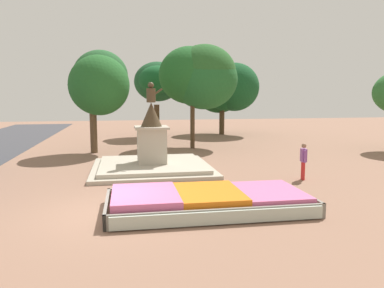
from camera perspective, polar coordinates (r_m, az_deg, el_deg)
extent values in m
plane|color=#8C6651|center=(12.56, -12.31, -10.25)|extent=(90.74, 90.74, 0.00)
cube|color=#38281C|center=(12.63, 2.55, -8.96)|extent=(6.55, 2.95, 0.43)
cube|color=gray|center=(11.23, 4.25, -10.98)|extent=(6.72, 0.15, 0.47)
cube|color=gray|center=(14.04, 1.21, -7.19)|extent=(6.72, 0.15, 0.47)
cube|color=gray|center=(12.36, -12.82, -9.42)|extent=(0.12, 3.10, 0.47)
cube|color=gray|center=(13.71, 16.32, -7.85)|extent=(0.12, 3.10, 0.47)
cube|color=#D86699|center=(12.27, -7.19, -7.87)|extent=(2.13, 2.72, 0.24)
cube|color=orange|center=(12.54, 2.56, -7.56)|extent=(2.13, 2.72, 0.21)
cube|color=#D86699|center=(13.16, 11.63, -7.13)|extent=(2.13, 2.72, 0.15)
cube|color=#B2BCAD|center=(11.19, 4.31, -11.05)|extent=(6.39, 0.25, 0.39)
cube|color=#B1A792|center=(19.23, -6.11, -3.66)|extent=(5.96, 5.96, 0.18)
cube|color=#B4AA96|center=(19.20, -6.12, -3.12)|extent=(5.20, 5.20, 0.18)
cube|color=#B2A893|center=(19.04, -6.16, -0.28)|extent=(1.41, 1.41, 1.74)
cube|color=#B2A893|center=(18.94, -6.20, 2.50)|extent=(1.67, 1.67, 0.12)
cone|color=#473823|center=(18.90, -6.23, 4.50)|extent=(1.06, 1.06, 1.20)
cylinder|color=#473823|center=(18.87, -6.27, 7.38)|extent=(0.45, 0.45, 0.70)
sphere|color=#473823|center=(18.88, -6.29, 8.90)|extent=(0.31, 0.31, 0.31)
cylinder|color=#473823|center=(18.86, -5.41, 7.81)|extent=(0.61, 0.19, 0.45)
cylinder|color=red|center=(17.67, 16.48, -3.85)|extent=(0.13, 0.13, 0.83)
cylinder|color=red|center=(17.51, 16.63, -3.97)|extent=(0.13, 0.13, 0.83)
cube|color=#8C4C99|center=(17.47, 16.64, -1.64)|extent=(0.29, 0.42, 0.58)
cylinder|color=#8C4C99|center=(17.70, 16.43, -1.61)|extent=(0.09, 0.09, 0.56)
cylinder|color=#8C4C99|center=(17.25, 16.85, -1.86)|extent=(0.09, 0.09, 0.56)
sphere|color=#8C664C|center=(17.41, 16.69, -0.25)|extent=(0.21, 0.21, 0.21)
cylinder|color=#4C3823|center=(36.50, 4.57, 3.36)|extent=(0.49, 0.49, 2.39)
ellipsoid|color=#174C25|center=(35.81, 6.48, 8.62)|extent=(4.63, 4.74, 4.52)
ellipsoid|color=#184B22|center=(37.13, 4.09, 8.52)|extent=(4.95, 4.55, 4.89)
ellipsoid|color=#164F23|center=(35.98, 5.18, 8.20)|extent=(4.20, 4.60, 3.90)
cylinder|color=#4C3823|center=(34.15, -5.38, 3.53)|extent=(0.49, 0.49, 2.94)
ellipsoid|color=#165025|center=(33.27, -5.31, 9.72)|extent=(3.26, 3.16, 2.46)
ellipsoid|color=#1A4A27|center=(34.67, -5.24, 9.44)|extent=(4.29, 4.04, 3.59)
cylinder|color=brown|center=(25.41, -14.78, 2.37)|extent=(0.45, 0.45, 3.28)
ellipsoid|color=#255826|center=(25.32, -13.62, 9.83)|extent=(2.87, 2.46, 2.84)
ellipsoid|color=#235D27|center=(25.14, -13.96, 8.69)|extent=(3.89, 4.19, 3.88)
ellipsoid|color=#25592C|center=(25.78, -13.76, 10.02)|extent=(3.58, 3.26, 3.40)
cylinder|color=#4C3823|center=(26.73, 0.07, 2.68)|extent=(0.31, 0.31, 3.12)
ellipsoid|color=#205B25|center=(27.48, -0.40, 10.42)|extent=(4.42, 4.83, 4.13)
ellipsoid|color=#265A26|center=(27.22, 1.91, 10.73)|extent=(4.52, 4.44, 4.06)
ellipsoid|color=#215D2A|center=(27.24, 1.88, 9.83)|extent=(4.78, 4.67, 4.31)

